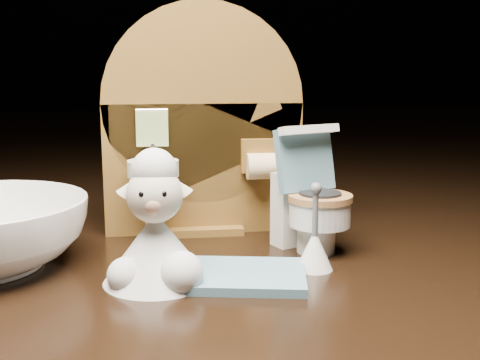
% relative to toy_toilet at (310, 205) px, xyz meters
% --- Properties ---
extents(backdrop_panel, '(0.13, 0.05, 0.15)m').
position_rel_toy_toilet_xyz_m(backdrop_panel, '(-0.06, 0.05, 0.04)').
color(backdrop_panel, brown).
rests_on(backdrop_panel, ground).
extents(toy_toilet, '(0.05, 0.05, 0.08)m').
position_rel_toy_toilet_xyz_m(toy_toilet, '(0.00, 0.00, 0.00)').
color(toy_toilet, white).
rests_on(toy_toilet, ground).
extents(bath_mat, '(0.07, 0.06, 0.00)m').
position_rel_toy_toilet_xyz_m(bath_mat, '(-0.05, -0.05, -0.03)').
color(bath_mat, slate).
rests_on(bath_mat, ground).
extents(toilet_brush, '(0.02, 0.02, 0.05)m').
position_rel_toy_toilet_xyz_m(toilet_brush, '(-0.01, -0.04, -0.01)').
color(toilet_brush, white).
rests_on(toilet_brush, ground).
extents(plush_lamb, '(0.06, 0.06, 0.07)m').
position_rel_toy_toilet_xyz_m(plush_lamb, '(-0.09, -0.05, -0.00)').
color(plush_lamb, silver).
rests_on(plush_lamb, ground).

